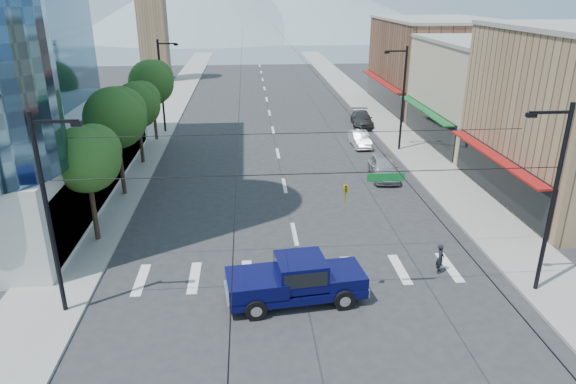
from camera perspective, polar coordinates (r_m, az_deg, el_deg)
name	(u,v)px	position (r m, az deg, el deg)	size (l,w,h in m)	color
ground	(306,289)	(24.87, 2.00, -10.76)	(160.00, 160.00, 0.00)	#28282B
sidewalk_left	(167,110)	(63.02, -13.27, 8.83)	(4.00, 120.00, 0.15)	gray
sidewalk_right	(367,107)	(63.97, 8.78, 9.34)	(4.00, 120.00, 0.15)	gray
shop_mid	(496,94)	(50.98, 22.09, 10.04)	(12.00, 14.00, 9.00)	tan
shop_far	(435,65)	(65.45, 16.06, 13.42)	(12.00, 18.00, 10.00)	brown
clock_tower	(151,9)	(84.10, -14.96, 19.02)	(4.80, 4.80, 20.40)	#8C6B4C
mountain_right	(312,4)	(182.34, 2.70, 20.12)	(90.00, 90.00, 18.00)	gray
tree_near	(89,156)	(29.49, -21.25, 3.70)	(3.65, 3.64, 6.71)	black
tree_midnear	(118,116)	(35.87, -18.42, 8.04)	(4.09, 4.09, 7.52)	black
tree_midfar	(139,103)	(42.68, -16.25, 9.46)	(3.65, 3.64, 6.71)	black
tree_far	(153,81)	(49.34, -14.80, 11.85)	(4.09, 4.09, 7.52)	black
signal_rig	(314,208)	(21.85, 2.96, -1.79)	(21.80, 0.20, 9.00)	black
lamp_pole_nw	(163,83)	(52.20, -13.77, 11.71)	(2.00, 0.25, 9.00)	black
lamp_pole_ne	(402,95)	(45.64, 12.53, 10.47)	(2.00, 0.25, 9.00)	black
pickup_truck	(295,279)	(23.48, 0.80, -9.68)	(6.55, 3.04, 2.15)	#08093E
pedestrian	(440,258)	(26.98, 16.56, -7.08)	(0.56, 0.37, 1.55)	black
parked_car_near	(383,167)	(39.46, 10.56, 2.73)	(1.95, 4.85, 1.65)	#A8A7AC
parked_car_mid	(360,139)	(47.37, 7.99, 5.85)	(1.41, 4.06, 1.34)	silver
parked_car_far	(362,119)	(54.83, 8.21, 8.05)	(2.04, 5.03, 1.46)	#2F2F31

